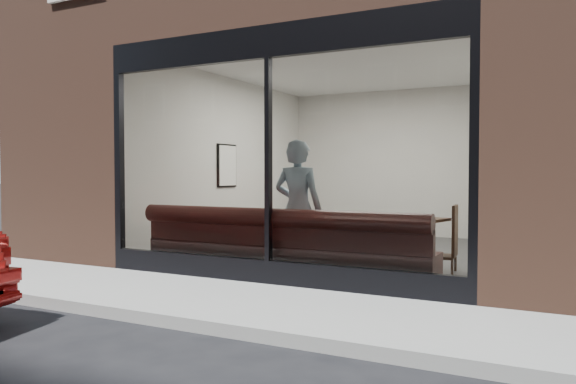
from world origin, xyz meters
The scene contains 21 objects.
ground centered at (0.00, 0.00, 0.00)m, with size 120.00×120.00×0.00m, color black.
sidewalk_near centered at (0.00, 1.00, 0.01)m, with size 40.00×2.00×0.01m, color gray.
kerb_near centered at (0.00, -0.05, 0.06)m, with size 40.00×0.10×0.12m, color gray.
host_building_pier_left centered at (-3.75, 8.00, 1.60)m, with size 2.50×12.00×3.20m, color brown.
host_building_backfill centered at (0.00, 11.00, 1.60)m, with size 5.00×6.00×3.20m, color brown.
cafe_floor centered at (0.00, 5.00, 0.02)m, with size 6.00×6.00×0.00m, color #2D2D30.
cafe_ceiling centered at (0.00, 5.00, 3.19)m, with size 6.00×6.00×0.00m, color white.
cafe_wall_back centered at (0.00, 7.99, 1.60)m, with size 5.00×5.00×0.00m, color silver.
cafe_wall_left centered at (-2.49, 5.00, 1.60)m, with size 6.00×6.00×0.00m, color silver.
cafe_wall_right centered at (2.49, 5.00, 1.60)m, with size 6.00×6.00×0.00m, color silver.
storefront_kick centered at (0.00, 2.05, 0.15)m, with size 5.00×0.10×0.30m, color black.
storefront_header centered at (0.00, 2.05, 3.00)m, with size 5.00×0.10×0.40m, color black.
storefront_mullion centered at (0.00, 2.05, 1.55)m, with size 0.06×0.10×2.50m, color black.
storefront_glass centered at (0.00, 2.02, 1.55)m, with size 4.80×4.80×0.00m, color white.
banquette centered at (0.00, 2.45, 0.23)m, with size 4.00×0.55×0.45m, color #381415.
person centered at (0.08, 2.71, 0.92)m, with size 0.67×0.44×1.83m, color #97B2C4.
cafe_table_left centered at (-1.45, 3.15, 0.74)m, with size 0.57×0.57×0.04m, color black.
cafe_table_right centered at (1.48, 3.73, 0.74)m, with size 0.61×0.61×0.04m, color black.
cafe_chair_left centered at (-0.84, 4.37, 0.24)m, with size 0.39×0.39×0.04m, color black.
cafe_chair_right centered at (1.75, 3.76, 0.24)m, with size 0.38×0.38×0.04m, color black.
wall_poster centered at (-2.45, 4.86, 1.52)m, with size 0.02×0.56×0.75m, color white.
Camera 1 is at (3.39, -4.02, 1.39)m, focal length 35.00 mm.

